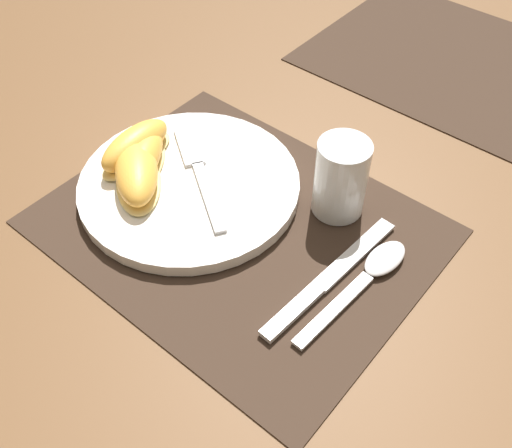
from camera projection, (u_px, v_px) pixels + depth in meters
The scene contains 11 objects.
ground_plane at pixel (238, 227), 0.72m from camera, with size 3.00×3.00×0.00m, color brown.
placemat at pixel (238, 226), 0.72m from camera, with size 0.44×0.35×0.00m.
placemat_far at pixel (456, 61), 0.96m from camera, with size 0.44×0.35×0.00m.
plate at pixel (189, 185), 0.75m from camera, with size 0.28×0.28×0.02m.
juice_glass at pixel (340, 182), 0.70m from camera, with size 0.06×0.06×0.10m.
knife at pixel (328, 279), 0.66m from camera, with size 0.03×0.22×0.01m.
spoon at pixel (372, 271), 0.66m from camera, with size 0.04×0.19×0.01m.
fork at pixel (197, 169), 0.76m from camera, with size 0.18×0.13×0.00m.
citrus_wedge_0 at pixel (135, 147), 0.76m from camera, with size 0.06×0.12×0.04m.
citrus_wedge_1 at pixel (142, 161), 0.74m from camera, with size 0.09×0.12×0.04m.
citrus_wedge_2 at pixel (137, 172), 0.73m from camera, with size 0.13×0.12×0.04m.
Camera 1 is at (0.32, -0.36, 0.53)m, focal length 42.00 mm.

